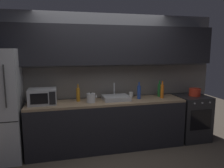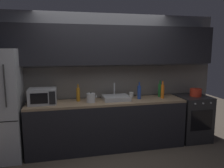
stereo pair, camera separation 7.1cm
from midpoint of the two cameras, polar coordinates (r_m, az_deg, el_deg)
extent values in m
cube|color=slate|center=(4.31, -2.89, 1.34)|extent=(4.59, 0.10, 2.50)
cube|color=slate|center=(4.26, -2.74, 0.57)|extent=(4.59, 0.01, 0.60)
cube|color=black|center=(4.06, -2.36, 10.06)|extent=(4.22, 0.34, 0.70)
cube|color=black|center=(4.12, -1.72, -10.77)|extent=(2.85, 0.60, 0.86)
cube|color=#8C7256|center=(3.99, -1.75, -4.68)|extent=(2.85, 0.60, 0.04)
cylinder|color=#333333|center=(3.58, -26.72, -0.60)|extent=(0.02, 0.02, 0.64)
cube|color=#232326|center=(4.79, 19.64, -8.22)|extent=(0.60, 0.60, 0.90)
cube|color=black|center=(4.54, 21.79, -8.70)|extent=(0.45, 0.01, 0.40)
cylinder|color=#B2B2B7|center=(4.35, 20.34, -4.79)|extent=(0.03, 0.02, 0.03)
cylinder|color=#B2B2B7|center=(4.44, 22.11, -4.61)|extent=(0.03, 0.02, 0.03)
cylinder|color=#B2B2B7|center=(4.54, 23.80, -4.43)|extent=(0.03, 0.02, 0.03)
cube|color=#A8AAAF|center=(3.91, -18.19, -3.11)|extent=(0.46, 0.34, 0.27)
cube|color=black|center=(3.74, -19.02, -3.68)|extent=(0.28, 0.01, 0.18)
cube|color=black|center=(3.73, -15.85, -3.57)|extent=(0.10, 0.01, 0.22)
cube|color=#ADAFB5|center=(4.05, 0.53, -3.62)|extent=(0.48, 0.38, 0.08)
cylinder|color=silver|center=(4.14, 0.08, -1.21)|extent=(0.02, 0.02, 0.22)
cylinder|color=#B7BABF|center=(3.87, -6.05, -3.65)|extent=(0.15, 0.15, 0.16)
sphere|color=black|center=(3.85, -6.08, -2.31)|extent=(0.02, 0.02, 0.02)
cone|color=#B7BABF|center=(3.88, -4.63, -3.12)|extent=(0.03, 0.03, 0.05)
cylinder|color=#234299|center=(4.15, 6.56, -2.16)|extent=(0.07, 0.07, 0.25)
cylinder|color=#234299|center=(4.12, 6.60, 0.02)|extent=(0.03, 0.03, 0.07)
cylinder|color=#B27019|center=(3.98, -9.34, -2.79)|extent=(0.07, 0.07, 0.24)
cylinder|color=#B27019|center=(3.95, -9.40, -0.58)|extent=(0.03, 0.03, 0.07)
cylinder|color=#1E6B2D|center=(4.41, 11.80, -1.61)|extent=(0.07, 0.07, 0.25)
cylinder|color=#1E6B2D|center=(4.38, 11.87, 0.47)|extent=(0.03, 0.03, 0.07)
cylinder|color=orange|center=(4.28, 12.49, -1.89)|extent=(0.06, 0.06, 0.26)
cylinder|color=orange|center=(4.25, 12.56, 0.31)|extent=(0.02, 0.02, 0.07)
cylinder|color=silver|center=(4.30, 4.52, -2.75)|extent=(0.08, 0.08, 0.10)
cylinder|color=black|center=(4.54, 12.28, -2.34)|extent=(0.09, 0.09, 0.09)
cylinder|color=red|center=(4.69, 20.40, -2.12)|extent=(0.22, 0.22, 0.13)
cylinder|color=red|center=(4.67, 20.45, -1.22)|extent=(0.23, 0.23, 0.02)
camera|label=1|loc=(0.04, -90.52, -0.08)|focal=35.02mm
camera|label=2|loc=(0.04, 89.48, 0.08)|focal=35.02mm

